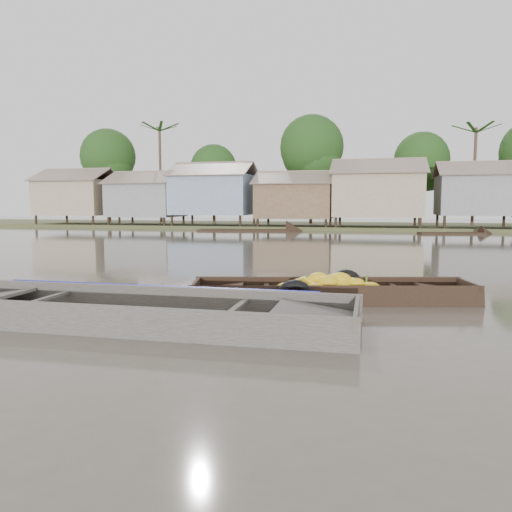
# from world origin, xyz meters

# --- Properties ---
(ground) EXTENTS (120.00, 120.00, 0.00)m
(ground) POSITION_xyz_m (0.00, 0.00, 0.00)
(ground) COLOR #50463D
(ground) RESTS_ON ground
(riverbank) EXTENTS (120.00, 12.47, 10.22)m
(riverbank) POSITION_xyz_m (3.03, 31.86, 3.07)
(riverbank) COLOR #384723
(riverbank) RESTS_ON ground
(banana_boat) EXTENTS (5.89, 2.60, 0.82)m
(banana_boat) POSITION_xyz_m (1.32, 0.47, 0.16)
(banana_boat) COLOR black
(banana_boat) RESTS_ON ground
(viewer_boat) EXTENTS (7.54, 2.03, 0.61)m
(viewer_boat) POSITION_xyz_m (-1.66, -2.20, 0.06)
(viewer_boat) COLOR #3B3632
(viewer_boat) RESTS_ON ground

